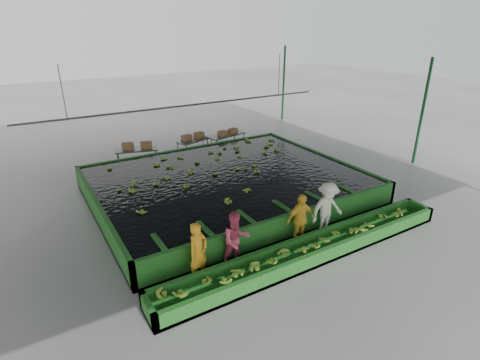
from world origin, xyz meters
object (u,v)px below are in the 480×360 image
flotation_tank (227,184)px  worker_d (327,209)px  box_stack_right (228,134)px  worker_b (236,240)px  worker_a (198,252)px  packing_table_left (137,158)px  sorting_trough (312,250)px  packing_table_mid (195,147)px  packing_table_right (226,143)px  box_stack_left (137,149)px  box_stack_mid (193,139)px  worker_c (300,220)px

flotation_tank → worker_d: (1.26, -4.30, 0.46)m
box_stack_right → worker_b: bearing=-118.1°
worker_a → worker_d: size_ratio=0.93×
worker_d → packing_table_left: bearing=112.7°
box_stack_right → sorting_trough: bearing=-105.4°
packing_table_mid → packing_table_right: size_ratio=0.91×
box_stack_left → box_stack_mid: box_stack_left is taller
packing_table_left → packing_table_mid: packing_table_left is taller
flotation_tank → packing_table_mid: (0.97, 5.10, -0.01)m
worker_c → box_stack_mid: worker_c is taller
flotation_tank → packing_table_right: (2.64, 4.81, 0.03)m
packing_table_right → box_stack_mid: 1.81m
worker_a → packing_table_right: 10.86m
packing_table_mid → box_stack_right: size_ratio=1.65×
worker_a → worker_d: bearing=-21.5°
worker_c → box_stack_mid: size_ratio=1.34×
sorting_trough → worker_b: worker_b is taller
worker_b → worker_c: 2.28m
worker_c → worker_d: size_ratio=0.93×
worker_c → box_stack_right: (2.56, 9.05, 0.13)m
worker_b → box_stack_mid: size_ratio=1.34×
worker_d → box_stack_left: 9.92m
packing_table_right → box_stack_mid: (-1.72, 0.39, 0.40)m
worker_c → box_stack_right: size_ratio=1.43×
flotation_tank → box_stack_mid: 5.30m
box_stack_mid → packing_table_right: bearing=-12.7°
worker_a → box_stack_right: bearing=35.0°
sorting_trough → box_stack_left: (-2.04, 10.16, 0.63)m
worker_b → box_stack_mid: (3.03, 9.50, 0.04)m
worker_c → box_stack_left: (-2.20, 9.36, 0.04)m
worker_b → packing_table_right: worker_b is taller
packing_table_mid → box_stack_left: 3.04m
flotation_tank → box_stack_mid: bearing=80.0°
worker_d → box_stack_left: (-3.30, 9.36, -0.02)m
packing_table_left → worker_b: bearing=-90.2°
flotation_tank → sorting_trough: flotation_tank is taller
box_stack_right → worker_d: bearing=-99.1°
flotation_tank → worker_a: size_ratio=5.94×
worker_a → packing_table_right: bearing=35.5°
packing_table_right → box_stack_mid: size_ratio=1.69×
box_stack_mid → worker_d: bearing=-87.9°
worker_d → packing_table_mid: worker_d is taller
packing_table_right → worker_b: bearing=-117.6°
box_stack_right → packing_table_right: bearing=142.6°
flotation_tank → packing_table_left: 5.45m
sorting_trough → worker_b: bearing=159.3°
sorting_trough → packing_table_mid: packing_table_mid is taller
box_stack_mid → packing_table_mid: bearing=-59.5°
packing_table_mid → sorting_trough: bearing=-95.4°
flotation_tank → packing_table_left: bearing=112.6°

